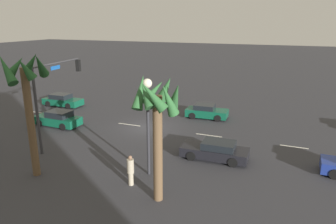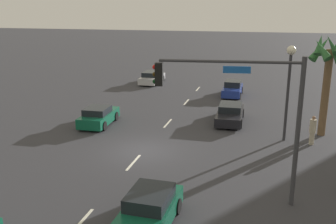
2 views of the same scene
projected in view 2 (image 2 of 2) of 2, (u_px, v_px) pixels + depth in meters
name	position (u px, v px, depth m)	size (l,w,h in m)	color
ground_plane	(144.00, 151.00, 22.60)	(220.00, 220.00, 0.00)	#333338
lane_stripe_0	(198.00, 89.00, 39.39)	(2.04, 0.14, 0.01)	silver
lane_stripe_1	(186.00, 102.00, 34.01)	(2.03, 0.14, 0.01)	silver
lane_stripe_2	(168.00, 123.00, 27.86)	(2.19, 0.14, 0.01)	silver
lane_stripe_3	(133.00, 162.00, 20.89)	(2.22, 0.14, 0.01)	silver
lane_stripe_4	(81.00, 223.00, 15.08)	(2.16, 0.14, 0.01)	silver
car_1	(230.00, 114.00, 28.15)	(4.56, 1.99, 1.28)	black
car_2	(152.00, 78.00, 42.15)	(4.54, 1.96, 1.32)	#B7B7BC
car_3	(233.00, 89.00, 36.33)	(4.06, 1.79, 1.40)	navy
car_4	(99.00, 116.00, 27.41)	(4.05, 2.04, 1.33)	#0F5138
car_5	(148.00, 211.00, 14.69)	(4.28, 1.95, 1.40)	#0F5138
traffic_signal	(248.00, 105.00, 15.59)	(0.95, 6.05, 6.36)	#38383D
streetlamp	(289.00, 75.00, 23.26)	(0.56, 0.56, 5.97)	#2D2D33
pedestrian_0	(313.00, 130.00, 23.39)	(0.51, 0.51, 1.82)	#B2A58C
palm_tree_1	(329.00, 61.00, 24.08)	(2.64, 2.52, 6.67)	brown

